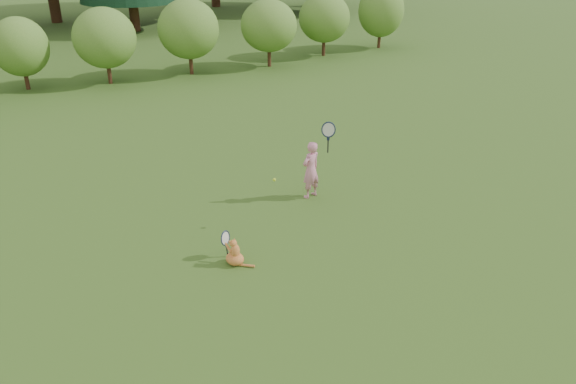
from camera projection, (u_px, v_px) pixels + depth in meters
ground at (301, 248)px, 9.79m from camera, size 100.00×100.00×0.00m
shrub_row at (106, 43)px, 19.33m from camera, size 28.00×3.00×2.80m
child at (311, 169)px, 11.35m from camera, size 0.68×0.44×1.80m
cat at (234, 251)px, 9.23m from camera, size 0.45×0.64×0.64m
tennis_ball at (274, 180)px, 10.18m from camera, size 0.06×0.06×0.06m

